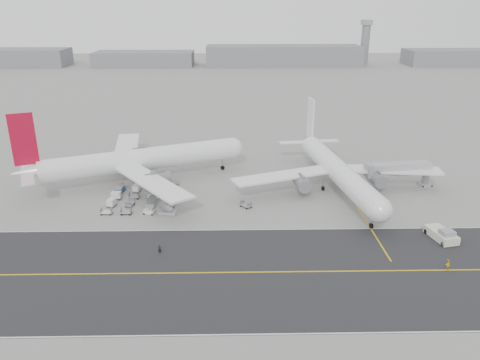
{
  "coord_description": "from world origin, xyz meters",
  "views": [
    {
      "loc": [
        2.02,
        -86.05,
        42.5
      ],
      "look_at": [
        3.95,
        12.0,
        5.29
      ],
      "focal_mm": 35.0,
      "sensor_mm": 36.0,
      "label": 1
    }
  ],
  "objects_px": {
    "airliner_a": "(137,160)",
    "jet_bridge": "(399,170)",
    "control_tower": "(365,42)",
    "ground_crew_b": "(447,264)",
    "pushback_tug": "(442,235)",
    "ground_crew_a": "(160,249)",
    "airliner_b": "(337,170)"
  },
  "relations": [
    {
      "from": "airliner_b",
      "to": "ground_crew_a",
      "type": "bearing_deg",
      "value": -149.81
    },
    {
      "from": "jet_bridge",
      "to": "ground_crew_a",
      "type": "xyz_separation_m",
      "value": [
        -53.81,
        -31.49,
        -3.67
      ]
    },
    {
      "from": "control_tower",
      "to": "ground_crew_b",
      "type": "relative_size",
      "value": 16.62
    },
    {
      "from": "ground_crew_a",
      "to": "airliner_a",
      "type": "bearing_deg",
      "value": 82.91
    },
    {
      "from": "control_tower",
      "to": "jet_bridge",
      "type": "distance_m",
      "value": 251.76
    },
    {
      "from": "jet_bridge",
      "to": "ground_crew_a",
      "type": "height_order",
      "value": "jet_bridge"
    },
    {
      "from": "control_tower",
      "to": "ground_crew_b",
      "type": "xyz_separation_m",
      "value": [
        -61.39,
        -282.71,
        -15.31
      ]
    },
    {
      "from": "pushback_tug",
      "to": "ground_crew_a",
      "type": "xyz_separation_m",
      "value": [
        -53.25,
        -4.34,
        -0.19
      ]
    },
    {
      "from": "pushback_tug",
      "to": "jet_bridge",
      "type": "bearing_deg",
      "value": 76.38
    },
    {
      "from": "control_tower",
      "to": "airliner_b",
      "type": "xyz_separation_m",
      "value": [
        -72.78,
        -246.41,
        -11.05
      ]
    },
    {
      "from": "control_tower",
      "to": "ground_crew_a",
      "type": "xyz_separation_m",
      "value": [
        -111.03,
        -276.38,
        -15.39
      ]
    },
    {
      "from": "ground_crew_a",
      "to": "ground_crew_b",
      "type": "xyz_separation_m",
      "value": [
        49.64,
        -6.33,
        0.08
      ]
    },
    {
      "from": "control_tower",
      "to": "jet_bridge",
      "type": "bearing_deg",
      "value": -103.15
    },
    {
      "from": "control_tower",
      "to": "airliner_b",
      "type": "bearing_deg",
      "value": -106.46
    },
    {
      "from": "airliner_b",
      "to": "pushback_tug",
      "type": "bearing_deg",
      "value": -67.55
    },
    {
      "from": "control_tower",
      "to": "ground_crew_a",
      "type": "bearing_deg",
      "value": -111.89
    },
    {
      "from": "airliner_a",
      "to": "jet_bridge",
      "type": "height_order",
      "value": "airliner_a"
    },
    {
      "from": "jet_bridge",
      "to": "airliner_a",
      "type": "bearing_deg",
      "value": 167.33
    },
    {
      "from": "airliner_a",
      "to": "ground_crew_a",
      "type": "bearing_deg",
      "value": 173.48
    },
    {
      "from": "pushback_tug",
      "to": "airliner_a",
      "type": "bearing_deg",
      "value": 140.69
    },
    {
      "from": "control_tower",
      "to": "pushback_tug",
      "type": "xyz_separation_m",
      "value": [
        -57.77,
        -272.04,
        -15.2
      ]
    },
    {
      "from": "control_tower",
      "to": "airliner_a",
      "type": "xyz_separation_m",
      "value": [
        -121.57,
        -239.71,
        -10.52
      ]
    },
    {
      "from": "control_tower",
      "to": "airliner_a",
      "type": "height_order",
      "value": "control_tower"
    },
    {
      "from": "pushback_tug",
      "to": "control_tower",
      "type": "bearing_deg",
      "value": 65.57
    },
    {
      "from": "control_tower",
      "to": "airliner_a",
      "type": "distance_m",
      "value": 268.98
    },
    {
      "from": "airliner_b",
      "to": "ground_crew_b",
      "type": "height_order",
      "value": "airliner_b"
    },
    {
      "from": "airliner_a",
      "to": "jet_bridge",
      "type": "distance_m",
      "value": 64.58
    },
    {
      "from": "jet_bridge",
      "to": "ground_crew_a",
      "type": "distance_m",
      "value": 62.46
    },
    {
      "from": "ground_crew_b",
      "to": "control_tower",
      "type": "bearing_deg",
      "value": -114.46
    },
    {
      "from": "airliner_b",
      "to": "ground_crew_b",
      "type": "xyz_separation_m",
      "value": [
        11.39,
        -36.3,
        -4.26
      ]
    },
    {
      "from": "control_tower",
      "to": "ground_crew_b",
      "type": "height_order",
      "value": "control_tower"
    },
    {
      "from": "airliner_b",
      "to": "ground_crew_a",
      "type": "distance_m",
      "value": 48.78
    }
  ]
}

